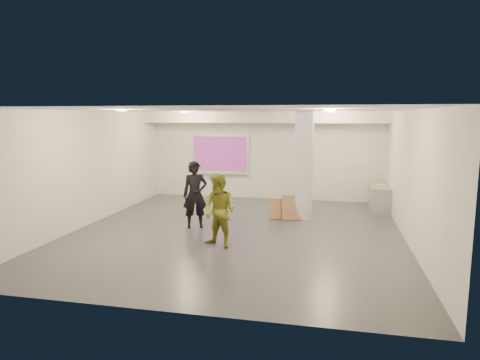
% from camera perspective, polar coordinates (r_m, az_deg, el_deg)
% --- Properties ---
extents(floor, '(8.00, 9.00, 0.01)m').
position_cam_1_polar(floor, '(10.72, -0.46, -6.93)').
color(floor, '#3B3D43').
rests_on(floor, ground).
extents(ceiling, '(8.00, 9.00, 0.01)m').
position_cam_1_polar(ceiling, '(10.33, -0.48, 9.31)').
color(ceiling, white).
rests_on(ceiling, floor).
extents(wall_back, '(8.00, 0.01, 3.00)m').
position_cam_1_polar(wall_back, '(14.82, 3.37, 3.26)').
color(wall_back, silver).
rests_on(wall_back, floor).
extents(wall_front, '(8.00, 0.01, 3.00)m').
position_cam_1_polar(wall_front, '(6.18, -9.71, -4.32)').
color(wall_front, silver).
rests_on(wall_front, floor).
extents(wall_left, '(0.01, 9.00, 3.00)m').
position_cam_1_polar(wall_left, '(11.95, -19.53, 1.51)').
color(wall_left, silver).
rests_on(wall_left, floor).
extents(wall_right, '(0.01, 9.00, 3.00)m').
position_cam_1_polar(wall_right, '(10.32, 21.76, 0.35)').
color(wall_right, silver).
rests_on(wall_right, floor).
extents(soffit_band, '(8.00, 1.10, 0.36)m').
position_cam_1_polar(soffit_band, '(14.21, 3.07, 8.37)').
color(soffit_band, silver).
rests_on(soffit_band, ceiling).
extents(downlight_nw, '(0.22, 0.22, 0.02)m').
position_cam_1_polar(downlight_nw, '(13.35, -7.43, 8.98)').
color(downlight_nw, '#FFFB84').
rests_on(downlight_nw, ceiling).
extents(downlight_ne, '(0.22, 0.22, 0.02)m').
position_cam_1_polar(downlight_ne, '(12.58, 12.05, 8.90)').
color(downlight_ne, '#FFFB84').
rests_on(downlight_ne, ceiling).
extents(downlight_sw, '(0.22, 0.22, 0.02)m').
position_cam_1_polar(downlight_sw, '(9.68, -15.49, 8.94)').
color(downlight_sw, '#FFFB84').
rests_on(downlight_sw, ceiling).
extents(downlight_se, '(0.22, 0.22, 0.02)m').
position_cam_1_polar(downlight_se, '(8.58, 11.90, 9.15)').
color(downlight_se, '#FFFB84').
rests_on(downlight_se, ceiling).
extents(column, '(0.52, 0.52, 3.00)m').
position_cam_1_polar(column, '(11.98, 8.46, 1.93)').
color(column, silver).
rests_on(column, floor).
extents(projection_screen, '(2.10, 0.13, 1.42)m').
position_cam_1_polar(projection_screen, '(15.10, -2.68, 3.47)').
color(projection_screen, silver).
rests_on(projection_screen, wall_back).
extents(credenza, '(0.55, 1.32, 0.77)m').
position_cam_1_polar(credenza, '(13.67, 18.12, -2.33)').
color(credenza, gray).
rests_on(credenza, floor).
extents(papers_stack, '(0.37, 0.43, 0.02)m').
position_cam_1_polar(papers_stack, '(13.70, 18.22, -0.62)').
color(papers_stack, silver).
rests_on(papers_stack, credenza).
extents(postit_pad, '(0.25, 0.31, 0.03)m').
position_cam_1_polar(postit_pad, '(13.56, 18.09, -0.70)').
color(postit_pad, yellow).
rests_on(postit_pad, credenza).
extents(cardboard_back, '(0.67, 0.40, 0.68)m').
position_cam_1_polar(cardboard_back, '(11.99, 7.08, -3.68)').
color(cardboard_back, '#916544').
rests_on(cardboard_back, floor).
extents(cardboard_front, '(0.54, 0.36, 0.53)m').
position_cam_1_polar(cardboard_front, '(12.05, 5.10, -3.92)').
color(cardboard_front, '#916544').
rests_on(cardboard_front, floor).
extents(woman, '(0.74, 0.62, 1.72)m').
position_cam_1_polar(woman, '(11.01, -6.00, -1.97)').
color(woman, black).
rests_on(woman, floor).
extents(man, '(0.96, 0.86, 1.62)m').
position_cam_1_polar(man, '(9.36, -2.77, -4.13)').
color(man, olive).
rests_on(man, floor).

